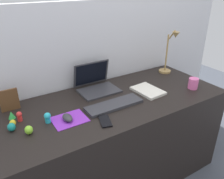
{
  "coord_description": "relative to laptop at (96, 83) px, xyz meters",
  "views": [
    {
      "loc": [
        -0.78,
        -1.24,
        1.54
      ],
      "look_at": [
        -0.01,
        0.0,
        0.83
      ],
      "focal_mm": 36.91,
      "sensor_mm": 36.0,
      "label": 1
    }
  ],
  "objects": [
    {
      "name": "toy_figurine_yellow",
      "position": [
        -0.66,
        -0.18,
        -0.03
      ],
      "size": [
        0.04,
        0.04,
        0.04
      ],
      "primitive_type": "ellipsoid",
      "color": "yellow",
      "rests_on": "desk"
    },
    {
      "name": "desk",
      "position": [
        0.01,
        -0.23,
        -0.42
      ],
      "size": [
        1.71,
        0.71,
        0.74
      ],
      "primitive_type": "cube",
      "color": "black",
      "rests_on": "ground_plane"
    },
    {
      "name": "notebook_pad",
      "position": [
        0.32,
        -0.26,
        -0.04
      ],
      "size": [
        0.19,
        0.25,
        0.02
      ],
      "primitive_type": "cube",
      "rotation": [
        0.0,
        0.0,
        0.07
      ],
      "color": "silver",
      "rests_on": "desk"
    },
    {
      "name": "back_wall",
      "position": [
        0.01,
        0.16,
        -0.1
      ],
      "size": [
        2.91,
        0.05,
        1.4
      ],
      "primitive_type": "cube",
      "color": "silver",
      "rests_on": "ground_plane"
    },
    {
      "name": "desk_lamp",
      "position": [
        0.73,
        -0.05,
        0.13
      ],
      "size": [
        0.11,
        0.17,
        0.4
      ],
      "color": "#A5844C",
      "rests_on": "desk"
    },
    {
      "name": "toy_figurine_red",
      "position": [
        -0.61,
        -0.15,
        -0.02
      ],
      "size": [
        0.03,
        0.03,
        0.06
      ],
      "color": "red",
      "rests_on": "desk"
    },
    {
      "name": "mouse",
      "position": [
        -0.36,
        -0.3,
        -0.03
      ],
      "size": [
        0.06,
        0.1,
        0.03
      ],
      "primitive_type": "ellipsoid",
      "color": "#333338",
      "rests_on": "mousepad"
    },
    {
      "name": "picture_frame",
      "position": [
        -0.64,
        0.02,
        0.02
      ],
      "size": [
        0.12,
        0.02,
        0.15
      ],
      "primitive_type": "cube",
      "color": "brown",
      "rests_on": "desk"
    },
    {
      "name": "toy_figurine_lime",
      "position": [
        -0.6,
        -0.31,
        -0.03
      ],
      "size": [
        0.05,
        0.05,
        0.05
      ],
      "primitive_type": "ellipsoid",
      "color": "#8CDB33",
      "rests_on": "desk"
    },
    {
      "name": "toy_figurine_cyan",
      "position": [
        -0.47,
        -0.26,
        -0.02
      ],
      "size": [
        0.04,
        0.04,
        0.07
      ],
      "color": "#28B7CC",
      "rests_on": "desk"
    },
    {
      "name": "cell_phone",
      "position": [
        -0.17,
        -0.44,
        -0.05
      ],
      "size": [
        0.1,
        0.14,
        0.01
      ],
      "primitive_type": "cube",
      "rotation": [
        0.0,
        0.0,
        -0.3
      ],
      "color": "black",
      "rests_on": "desk"
    },
    {
      "name": "laptop",
      "position": [
        0.0,
        0.0,
        0.0
      ],
      "size": [
        0.3,
        0.26,
        0.21
      ],
      "color": "#333338",
      "rests_on": "desk"
    },
    {
      "name": "coffee_mug",
      "position": [
        0.67,
        -0.4,
        -0.01
      ],
      "size": [
        0.08,
        0.08,
        0.09
      ],
      "primitive_type": "cylinder",
      "color": "pink",
      "rests_on": "desk"
    },
    {
      "name": "mousepad",
      "position": [
        -0.35,
        -0.3,
        -0.05
      ],
      "size": [
        0.21,
        0.17,
        0.0
      ],
      "primitive_type": "cube",
      "color": "purple",
      "rests_on": "desk"
    },
    {
      "name": "ground_plane",
      "position": [
        0.01,
        -0.23,
        -0.79
      ],
      "size": [
        6.0,
        6.0,
        0.0
      ],
      "primitive_type": "plane",
      "color": "#474C56"
    },
    {
      "name": "toy_figurine_teal",
      "position": [
        -0.68,
        -0.24,
        -0.03
      ],
      "size": [
        0.05,
        0.05,
        0.05
      ],
      "primitive_type": "ellipsoid",
      "color": "teal",
      "rests_on": "desk"
    },
    {
      "name": "keyboard",
      "position": [
        -0.02,
        -0.3,
        -0.04
      ],
      "size": [
        0.41,
        0.13,
        0.02
      ],
      "primitive_type": "cube",
      "color": "#333338",
      "rests_on": "desk"
    },
    {
      "name": "toy_figurine_green",
      "position": [
        -0.65,
        -0.09,
        -0.03
      ],
      "size": [
        0.04,
        0.04,
        0.05
      ],
      "primitive_type": "cone",
      "color": "green",
      "rests_on": "desk"
    }
  ]
}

